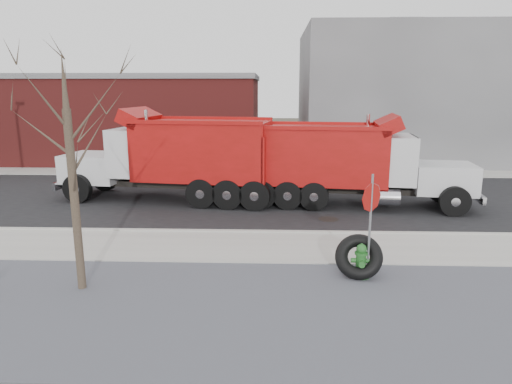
{
  "coord_description": "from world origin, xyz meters",
  "views": [
    {
      "loc": [
        1.06,
        -11.98,
        4.39
      ],
      "look_at": [
        0.57,
        1.25,
        1.4
      ],
      "focal_mm": 32.0,
      "sensor_mm": 36.0,
      "label": 1
    }
  ],
  "objects_px": {
    "dump_truck_red_a": "(350,161)",
    "fire_hydrant": "(361,262)",
    "truck_tire": "(359,257)",
    "dump_truck_red_b": "(176,155)",
    "stop_sign": "(371,208)"
  },
  "relations": [
    {
      "from": "dump_truck_red_a",
      "to": "fire_hydrant",
      "type": "bearing_deg",
      "value": -89.66
    },
    {
      "from": "fire_hydrant",
      "to": "truck_tire",
      "type": "xyz_separation_m",
      "value": [
        -0.04,
        0.09,
        0.11
      ]
    },
    {
      "from": "truck_tire",
      "to": "dump_truck_red_b",
      "type": "relative_size",
      "value": 0.15
    },
    {
      "from": "stop_sign",
      "to": "dump_truck_red_b",
      "type": "xyz_separation_m",
      "value": [
        -6.09,
        7.59,
        0.12
      ]
    },
    {
      "from": "dump_truck_red_a",
      "to": "dump_truck_red_b",
      "type": "distance_m",
      "value": 6.77
    },
    {
      "from": "fire_hydrant",
      "to": "dump_truck_red_b",
      "type": "relative_size",
      "value": 0.1
    },
    {
      "from": "truck_tire",
      "to": "stop_sign",
      "type": "xyz_separation_m",
      "value": [
        0.2,
        -0.11,
        1.24
      ]
    },
    {
      "from": "dump_truck_red_b",
      "to": "stop_sign",
      "type": "bearing_deg",
      "value": 136.57
    },
    {
      "from": "fire_hydrant",
      "to": "dump_truck_red_b",
      "type": "height_order",
      "value": "dump_truck_red_b"
    },
    {
      "from": "stop_sign",
      "to": "truck_tire",
      "type": "bearing_deg",
      "value": 131.68
    },
    {
      "from": "truck_tire",
      "to": "fire_hydrant",
      "type": "bearing_deg",
      "value": -66.97
    },
    {
      "from": "truck_tire",
      "to": "stop_sign",
      "type": "bearing_deg",
      "value": -29.01
    },
    {
      "from": "stop_sign",
      "to": "dump_truck_red_a",
      "type": "relative_size",
      "value": 0.29
    },
    {
      "from": "dump_truck_red_a",
      "to": "stop_sign",
      "type": "bearing_deg",
      "value": -88.36
    },
    {
      "from": "fire_hydrant",
      "to": "truck_tire",
      "type": "height_order",
      "value": "truck_tire"
    }
  ]
}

